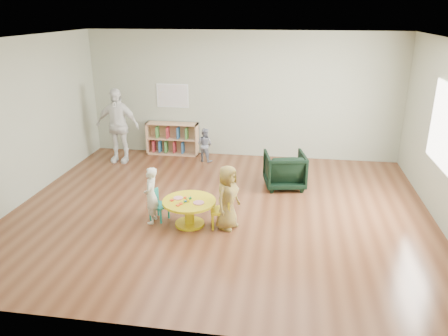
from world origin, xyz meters
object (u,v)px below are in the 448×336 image
Objects in this scene: kid_chair_right at (223,209)px; activity_table at (189,208)px; armchair at (285,170)px; kid_chair_left at (157,204)px; child_right at (227,197)px; adult_caretaker at (117,126)px; bookshelf at (172,139)px; child_left at (151,195)px; toddler at (205,145)px.

activity_table is at bearing 81.12° from kid_chair_right.
kid_chair_right is at bearing 51.56° from armchair.
child_right reaches higher than kid_chair_left.
kid_chair_right is 3.92m from adult_caretaker.
bookshelf is at bearing 109.30° from activity_table.
toddler is (0.25, 3.05, -0.08)m from child_left.
kid_chair_left is 2.62m from armchair.
adult_caretaker reaches higher than child_left.
adult_caretaker is at bearing 70.63° from child_right.
adult_caretaker is at bearing 32.63° from kid_chair_right.
armchair is (1.99, 1.69, 0.08)m from kid_chair_left.
child_right reaches higher than bookshelf.
kid_chair_right is 3.15m from toddler.
toddler is at bearing 96.70° from activity_table.
bookshelf is 3.92m from child_right.
activity_table is 0.91× the size of child_left.
kid_chair_left is at bearing -78.92° from bookshelf.
child_left is at bearing 104.58° from toddler.
adult_caretaker is (-2.77, 2.72, 0.53)m from kid_chair_right.
activity_table is at bearing 97.94° from kid_chair_left.
adult_caretaker reaches higher than activity_table.
toddler is 0.46× the size of adult_caretaker.
adult_caretaker is at bearing 28.36° from toddler.
kid_chair_right is 0.23m from child_right.
bookshelf is at bearing 14.05° from kid_chair_right.
child_left is 3.06m from toddler.
bookshelf is 1.30× the size of child_left.
child_right is (0.60, 0.00, 0.22)m from activity_table.
armchair is (0.91, 1.78, 0.05)m from kid_chair_right.
kid_chair_left is 0.53× the size of child_left.
kid_chair_right is 0.72× the size of toddler.
armchair is at bearing 51.65° from activity_table.
armchair is at bearing 150.45° from kid_chair_left.
child_left is (-1.14, -0.03, 0.17)m from kid_chair_right.
toddler reaches higher than kid_chair_right.
adult_caretaker is (-1.68, 2.64, 0.56)m from kid_chair_left.
activity_table is 0.52m from kid_chair_right.
adult_caretaker is at bearing 129.10° from activity_table.
armchair is 0.46× the size of adult_caretaker.
armchair is 0.82× the size of child_left.
child_right is at bearing 85.02° from child_left.
adult_caretaker is (-1.03, -0.71, 0.45)m from bookshelf.
child_left reaches higher than toddler.
adult_caretaker is at bearing -154.13° from child_left.
child_right is at bearing -124.29° from kid_chair_right.
adult_caretaker is at bearing -145.38° from bookshelf.
adult_caretaker reaches higher than bookshelf.
armchair reaches higher than kid_chair_left.
bookshelf is 0.95m from toddler.
toddler is (-1.79, 1.25, 0.04)m from armchair.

